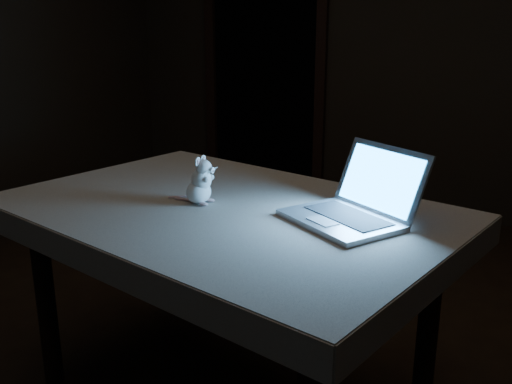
% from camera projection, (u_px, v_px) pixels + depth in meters
% --- Properties ---
extents(back_wall, '(4.50, 0.04, 2.60)m').
position_uv_depth(back_wall, '(404.00, 38.00, 4.08)').
color(back_wall, black).
rests_on(back_wall, ground).
extents(doorway, '(1.06, 0.36, 2.13)m').
position_uv_depth(doorway, '(265.00, 67.00, 4.61)').
color(doorway, black).
rests_on(doorway, back_wall).
extents(table, '(1.64, 1.26, 0.78)m').
position_uv_depth(table, '(226.00, 308.00, 2.11)').
color(table, black).
rests_on(table, floor).
extents(tablecloth, '(1.83, 1.53, 0.10)m').
position_uv_depth(tablecloth, '(242.00, 223.00, 1.97)').
color(tablecloth, beige).
rests_on(tablecloth, table).
extents(laptop, '(0.47, 0.46, 0.24)m').
position_uv_depth(laptop, '(342.00, 186.00, 1.79)').
color(laptop, '#AAABAF').
rests_on(laptop, tablecloth).
extents(plush_mouse, '(0.17, 0.17, 0.17)m').
position_uv_depth(plush_mouse, '(198.00, 180.00, 2.00)').
color(plush_mouse, white).
rests_on(plush_mouse, tablecloth).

